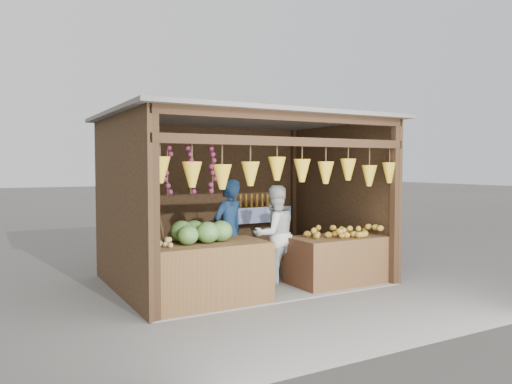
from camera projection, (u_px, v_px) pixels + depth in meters
ground at (243, 280)px, 8.18m from camera, size 80.00×80.00×0.00m
stall_structure at (242, 178)px, 8.04m from camera, size 4.30×3.30×2.66m
back_shelf at (260, 217)px, 9.77m from camera, size 1.25×0.32×1.32m
counter_left at (203, 274)px, 6.69m from camera, size 1.73×0.85×0.84m
counter_right at (341, 260)px, 7.94m from camera, size 1.68×0.85×0.75m
stool at (147, 280)px, 7.56m from camera, size 0.31×0.31×0.29m
man_standing at (228, 232)px, 7.79m from camera, size 0.71×0.60×1.66m
woman_standing at (274, 234)px, 7.91m from camera, size 0.77×0.61×1.56m
vendor_seated at (147, 231)px, 7.52m from camera, size 0.64×0.47×1.18m
melon_pile at (198, 231)px, 6.68m from camera, size 1.00×0.50×0.32m
tanfruit_pile at (161, 242)px, 6.33m from camera, size 0.34×0.40×0.13m
mango_pile at (344, 229)px, 7.91m from camera, size 1.40×0.64×0.22m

